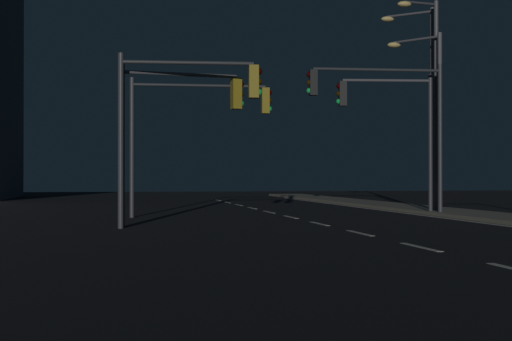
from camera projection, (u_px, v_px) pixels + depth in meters
name	position (u px, v px, depth m)	size (l,w,h in m)	color
ground_plane	(354.00, 232.00, 20.24)	(112.00, 112.00, 0.00)	black
lane_markings_center	(319.00, 224.00, 23.68)	(0.14, 50.00, 0.01)	silver
lane_edge_line	(454.00, 219.00, 26.09)	(0.14, 53.00, 0.01)	silver
traffic_light_overhead_east	(185.00, 105.00, 21.76)	(4.13, 0.57, 5.01)	#38383D
traffic_light_far_right	(383.00, 106.00, 28.54)	(5.22, 0.60, 5.62)	#38383D
traffic_light_far_center	(179.00, 113.00, 22.77)	(3.80, 0.74, 4.81)	#2D3033
traffic_light_mid_right	(390.00, 115.00, 29.40)	(3.75, 0.70, 5.33)	#38383D
traffic_light_mid_left	(196.00, 118.00, 27.73)	(5.22, 0.44, 5.07)	#38383D
street_lamp_across_street	(424.00, 90.00, 31.40)	(1.81, 1.62, 8.32)	#4C4C51
street_lamp_corner	(430.00, 103.00, 30.18)	(1.64, 1.93, 7.04)	#4C4C51
street_lamp_mid_block	(431.00, 86.00, 30.25)	(1.81, 0.52, 8.39)	#4C4C51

